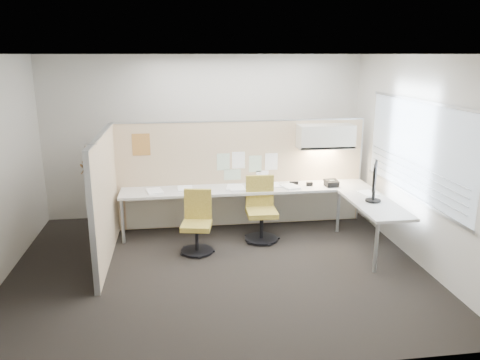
{
  "coord_description": "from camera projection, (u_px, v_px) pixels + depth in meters",
  "views": [
    {
      "loc": [
        -0.51,
        -5.83,
        2.8
      ],
      "look_at": [
        0.42,
        0.8,
        0.99
      ],
      "focal_mm": 35.0,
      "sensor_mm": 36.0,
      "label": 1
    }
  ],
  "objects": [
    {
      "name": "paper_stack_5",
      "position": [
        368.0,
        193.0,
        7.15
      ],
      "size": [
        0.3,
        0.35,
        0.02
      ],
      "primitive_type": "cube",
      "rotation": [
        0.0,
        0.0,
        0.25
      ],
      "color": "white",
      "rests_on": "desk"
    },
    {
      "name": "wall_back",
      "position": [
        205.0,
        137.0,
        8.16
      ],
      "size": [
        5.5,
        0.02,
        2.8
      ],
      "primitive_type": "cube",
      "color": "beige",
      "rests_on": "ground"
    },
    {
      "name": "stapler",
      "position": [
        294.0,
        183.0,
        7.66
      ],
      "size": [
        0.14,
        0.04,
        0.05
      ],
      "primitive_type": "cube",
      "rotation": [
        0.0,
        0.0,
        -0.02
      ],
      "color": "black",
      "rests_on": "desk"
    },
    {
      "name": "monitor",
      "position": [
        375.0,
        180.0,
        6.7
      ],
      "size": [
        0.27,
        0.49,
        0.56
      ],
      "rotation": [
        0.0,
        0.0,
        1.1
      ],
      "color": "black",
      "rests_on": "desk"
    },
    {
      "name": "paper_stack_4",
      "position": [
        290.0,
        187.0,
        7.49
      ],
      "size": [
        0.31,
        0.35,
        0.03
      ],
      "primitive_type": "cube",
      "rotation": [
        0.0,
        0.0,
        0.29
      ],
      "color": "white",
      "rests_on": "desk"
    },
    {
      "name": "floor",
      "position": [
        218.0,
        267.0,
        6.38
      ],
      "size": [
        5.5,
        4.5,
        0.01
      ],
      "primitive_type": "cube",
      "color": "black",
      "rests_on": "ground"
    },
    {
      "name": "desk",
      "position": [
        269.0,
        197.0,
        7.42
      ],
      "size": [
        4.0,
        2.07,
        0.73
      ],
      "color": "beige",
      "rests_on": "floor"
    },
    {
      "name": "paper_stack_6",
      "position": [
        234.0,
        188.0,
        7.43
      ],
      "size": [
        0.29,
        0.34,
        0.03
      ],
      "primitive_type": "cube",
      "rotation": [
        0.0,
        0.0,
        -0.21
      ],
      "color": "white",
      "rests_on": "desk"
    },
    {
      "name": "wall_front",
      "position": [
        241.0,
        229.0,
        3.86
      ],
      "size": [
        5.5,
        0.02,
        2.8
      ],
      "primitive_type": "cube",
      "color": "beige",
      "rests_on": "ground"
    },
    {
      "name": "task_light_strip",
      "position": [
        325.0,
        149.0,
        7.62
      ],
      "size": [
        0.6,
        0.06,
        0.02
      ],
      "primitive_type": "cube",
      "color": "#FFEABF",
      "rests_on": "overhead_bin"
    },
    {
      "name": "overhead_bin",
      "position": [
        325.0,
        136.0,
        7.57
      ],
      "size": [
        0.9,
        0.36,
        0.38
      ],
      "primitive_type": "cube",
      "color": "beige",
      "rests_on": "partition_back"
    },
    {
      "name": "tape_dispenser",
      "position": [
        309.0,
        184.0,
        7.58
      ],
      "size": [
        0.1,
        0.07,
        0.06
      ],
      "primitive_type": "cube",
      "rotation": [
        0.0,
        0.0,
        -0.07
      ],
      "color": "black",
      "rests_on": "desk"
    },
    {
      "name": "pinned_papers",
      "position": [
        246.0,
        165.0,
        7.69
      ],
      "size": [
        1.01,
        0.0,
        0.47
      ],
      "color": "#8CBF8C",
      "rests_on": "partition_back"
    },
    {
      "name": "poster",
      "position": [
        141.0,
        145.0,
        7.36
      ],
      "size": [
        0.28,
        0.0,
        0.35
      ],
      "primitive_type": "cube",
      "color": "orange",
      "rests_on": "partition_back"
    },
    {
      "name": "chair_right",
      "position": [
        261.0,
        211.0,
        7.21
      ],
      "size": [
        0.51,
        0.51,
        0.97
      ],
      "rotation": [
        0.0,
        0.0,
        -0.03
      ],
      "color": "black",
      "rests_on": "floor"
    },
    {
      "name": "ceiling",
      "position": [
        215.0,
        54.0,
        5.65
      ],
      "size": [
        5.5,
        4.5,
        0.01
      ],
      "primitive_type": "cube",
      "color": "white",
      "rests_on": "wall_back"
    },
    {
      "name": "paper_stack_0",
      "position": [
        155.0,
        191.0,
        7.26
      ],
      "size": [
        0.29,
        0.34,
        0.02
      ],
      "primitive_type": "cube",
      "rotation": [
        0.0,
        0.0,
        0.22
      ],
      "color": "white",
      "rests_on": "desk"
    },
    {
      "name": "paper_stack_3",
      "position": [
        273.0,
        185.0,
        7.61
      ],
      "size": [
        0.24,
        0.31,
        0.01
      ],
      "primitive_type": "cube",
      "rotation": [
        0.0,
        0.0,
        0.03
      ],
      "color": "white",
      "rests_on": "desk"
    },
    {
      "name": "coat_hook",
      "position": [
        86.0,
        173.0,
        5.57
      ],
      "size": [
        0.18,
        0.42,
        1.29
      ],
      "color": "silver",
      "rests_on": "partition_left"
    },
    {
      "name": "wall_right",
      "position": [
        417.0,
        160.0,
        6.38
      ],
      "size": [
        0.02,
        4.5,
        2.8
      ],
      "primitive_type": "cube",
      "color": "beige",
      "rests_on": "ground"
    },
    {
      "name": "partition_back",
      "position": [
        241.0,
        174.0,
        7.75
      ],
      "size": [
        4.1,
        0.06,
        1.75
      ],
      "primitive_type": "cube",
      "color": "tan",
      "rests_on": "floor"
    },
    {
      "name": "paper_stack_1",
      "position": [
        185.0,
        189.0,
        7.4
      ],
      "size": [
        0.23,
        0.3,
        0.02
      ],
      "primitive_type": "cube",
      "rotation": [
        0.0,
        0.0,
        0.01
      ],
      "color": "white",
      "rests_on": "desk"
    },
    {
      "name": "partition_left",
      "position": [
        105.0,
        199.0,
        6.43
      ],
      "size": [
        0.06,
        2.2,
        1.75
      ],
      "primitive_type": "cube",
      "color": "tan",
      "rests_on": "floor"
    },
    {
      "name": "paper_stack_2",
      "position": [
        237.0,
        189.0,
        7.36
      ],
      "size": [
        0.23,
        0.3,
        0.04
      ],
      "primitive_type": "cube",
      "rotation": [
        0.0,
        0.0,
        -0.0
      ],
      "color": "white",
      "rests_on": "desk"
    },
    {
      "name": "phone",
      "position": [
        331.0,
        183.0,
        7.55
      ],
      "size": [
        0.22,
        0.21,
        0.12
      ],
      "rotation": [
        0.0,
        0.0,
        0.07
      ],
      "color": "black",
      "rests_on": "desk"
    },
    {
      "name": "chair_left",
      "position": [
        197.0,
        224.0,
        6.78
      ],
      "size": [
        0.49,
        0.5,
        0.89
      ],
      "rotation": [
        0.0,
        0.0,
        -0.19
      ],
      "color": "black",
      "rests_on": "floor"
    },
    {
      "name": "window_pane",
      "position": [
        416.0,
        149.0,
        6.34
      ],
      "size": [
        0.01,
        2.8,
        1.3
      ],
      "primitive_type": "cube",
      "color": "#98A7B0",
      "rests_on": "wall_right"
    }
  ]
}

